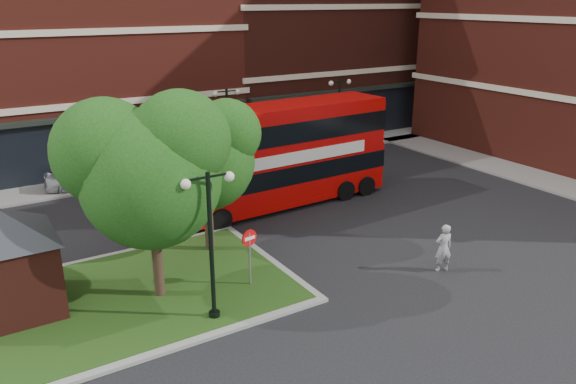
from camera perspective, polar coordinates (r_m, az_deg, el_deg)
ground at (r=21.10m, az=6.64°, el=-8.86°), size 120.00×120.00×0.00m
pavement_far at (r=34.56m, az=-10.42°, el=2.34°), size 44.00×3.00×0.12m
pavement_side at (r=34.15m, az=26.82°, el=0.34°), size 3.00×28.00×0.12m
terrace_far_left at (r=38.78m, az=-26.71°, el=12.94°), size 26.00×12.00×14.00m
terrace_far_right at (r=46.35m, az=2.25°, el=16.81°), size 18.00×12.00×16.00m
traffic_island at (r=20.39m, az=-17.33°, el=-10.52°), size 12.60×7.60×0.15m
kiosk at (r=19.98m, az=-27.06°, el=-5.28°), size 6.51×6.51×3.60m
tree_island_west at (r=18.53m, az=-14.24°, el=2.67°), size 5.40×4.71×7.21m
tree_island_east at (r=21.92m, az=-8.65°, el=4.07°), size 4.46×3.90×6.29m
lamp_island at (r=17.45m, az=-7.85°, el=-4.83°), size 1.72×0.36×5.00m
lamp_far_left at (r=32.85m, az=-6.14°, el=6.66°), size 1.72×0.36×5.00m
lamp_far_right at (r=36.92m, az=5.21°, el=8.07°), size 1.72×0.36×5.00m
bus at (r=27.42m, az=-0.98°, el=4.43°), size 11.67×3.07×4.42m
woman at (r=22.03m, az=15.51°, el=-5.49°), size 0.78×0.61×1.89m
car_silver at (r=32.36m, az=-19.91°, el=1.54°), size 4.37×2.23×1.43m
car_white at (r=37.32m, az=5.00°, el=4.93°), size 4.55×1.60×1.50m
no_entry_sign at (r=19.80m, az=-3.94°, el=-5.57°), size 0.62×0.15×2.24m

